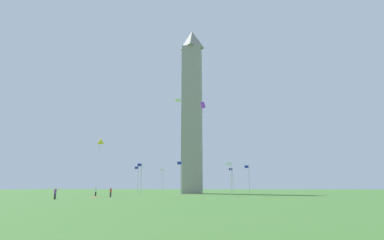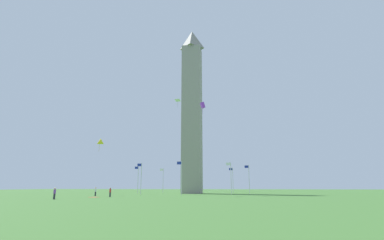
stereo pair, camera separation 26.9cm
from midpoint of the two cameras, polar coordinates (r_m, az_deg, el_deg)
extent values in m
plane|color=#3D6B2D|center=(81.05, -0.10, -13.90)|extent=(260.00, 260.00, 0.00)
cube|color=gray|center=(83.21, -0.09, 0.52)|extent=(5.18, 5.18, 41.45)
pyramid|color=gray|center=(91.49, -0.09, 15.04)|extent=(5.18, 5.18, 5.65)
cylinder|color=silver|center=(84.63, -10.40, -11.15)|extent=(0.14, 0.14, 7.35)
cube|color=#1E2D99|center=(84.94, -10.67, -8.97)|extent=(1.00, 0.03, 0.64)
cylinder|color=silver|center=(73.17, -9.80, -10.98)|extent=(0.14, 0.14, 7.35)
cube|color=#1E2D99|center=(73.49, -10.12, -8.45)|extent=(1.00, 0.03, 0.64)
cylinder|color=silver|center=(66.25, -2.09, -11.00)|extent=(0.14, 0.14, 7.35)
cube|color=#1E2D99|center=(66.52, -2.54, -8.22)|extent=(1.00, 0.03, 0.64)
cylinder|color=silver|center=(69.53, 7.40, -10.98)|extent=(0.14, 0.14, 7.35)
cube|color=white|center=(69.70, 6.86, -8.34)|extent=(1.00, 0.03, 0.64)
cylinder|color=silver|center=(80.18, 10.78, -11.07)|extent=(0.14, 0.14, 7.35)
cube|color=#1E2D99|center=(80.30, 10.29, -8.78)|extent=(1.00, 0.03, 0.64)
cylinder|color=silver|center=(90.76, 7.72, -11.33)|extent=(0.14, 0.14, 7.35)
cube|color=#1E2D99|center=(90.90, 7.31, -9.31)|extent=(1.00, 0.03, 0.64)
cylinder|color=silver|center=(95.93, 1.28, -11.50)|extent=(0.14, 0.14, 7.35)
cube|color=#1E2D99|center=(96.12, 0.94, -9.58)|extent=(1.00, 0.03, 0.64)
cylinder|color=silver|center=(93.58, -5.66, -11.41)|extent=(0.14, 0.14, 7.35)
cube|color=white|center=(93.84, -5.95, -9.44)|extent=(1.00, 0.03, 0.64)
cylinder|color=#2D2D38|center=(56.03, -15.47, -13.62)|extent=(0.29, 0.29, 0.80)
cylinder|color=red|center=(56.02, -15.43, -12.91)|extent=(0.32, 0.32, 0.58)
sphere|color=#936B4C|center=(56.01, -15.40, -12.49)|extent=(0.24, 0.24, 0.24)
cylinder|color=#2D2D38|center=(62.85, -18.09, -13.30)|extent=(0.29, 0.29, 0.80)
cylinder|color=white|center=(62.84, -18.04, -12.64)|extent=(0.32, 0.32, 0.65)
sphere|color=tan|center=(62.83, -18.01, -12.24)|extent=(0.24, 0.24, 0.24)
cylinder|color=#2D2D38|center=(48.66, -24.92, -13.15)|extent=(0.29, 0.29, 0.80)
cylinder|color=purple|center=(48.65, -24.84, -12.31)|extent=(0.32, 0.32, 0.63)
sphere|color=beige|center=(48.64, -24.79, -11.80)|extent=(0.24, 0.24, 0.24)
cube|color=purple|center=(70.52, 1.97, 2.85)|extent=(1.35, 1.19, 1.54)
cylinder|color=#67278E|center=(70.20, 1.98, 1.88)|extent=(0.04, 0.04, 1.84)
cone|color=yellow|center=(69.46, -17.37, -4.16)|extent=(2.19, 1.95, 1.88)
cylinder|color=#A4921C|center=(69.31, -17.43, -5.09)|extent=(0.04, 0.04, 1.71)
cube|color=white|center=(66.66, -2.83, 3.80)|extent=(1.36, 1.33, 0.33)
cylinder|color=#A7A7A7|center=(66.40, -2.84, 3.04)|extent=(0.04, 0.04, 1.38)
cube|color=red|center=(55.92, -18.30, -13.85)|extent=(1.63, 1.98, 0.01)
camera|label=1|loc=(0.13, -90.09, 0.02)|focal=27.87mm
camera|label=2|loc=(0.13, 89.91, -0.02)|focal=27.87mm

